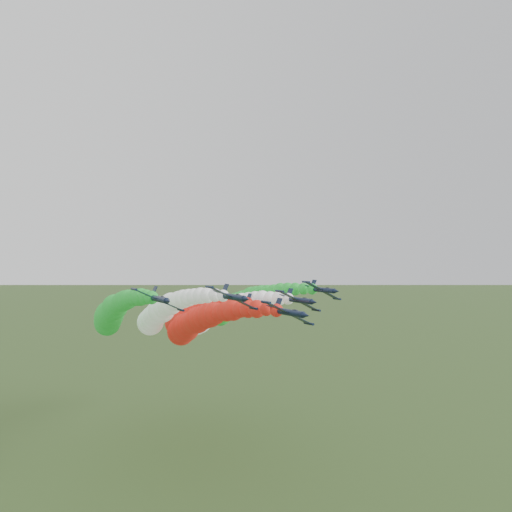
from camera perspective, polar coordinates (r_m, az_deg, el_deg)
The scene contains 6 objects.
jet_lead at distance 133.04m, azimuth -6.98°, elevation -7.66°, with size 16.10×77.49×18.75m.
jet_inner_left at distance 137.58m, azimuth -10.91°, elevation -6.44°, with size 15.96×77.36×18.61m.
jet_inner_right at distance 147.08m, azimuth -5.24°, elevation -6.66°, with size 16.02×77.42×18.67m.
jet_outer_left at distance 142.51m, azimuth -16.15°, elevation -6.41°, with size 15.90×77.29×18.55m.
jet_outer_right at distance 159.95m, azimuth -2.34°, elevation -5.67°, with size 16.14×77.54×18.79m.
jet_trail at distance 158.18m, azimuth -7.96°, elevation -6.80°, with size 15.61×77.00×18.26m.
Camera 1 is at (-46.69, -77.60, 54.34)m, focal length 35.00 mm.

